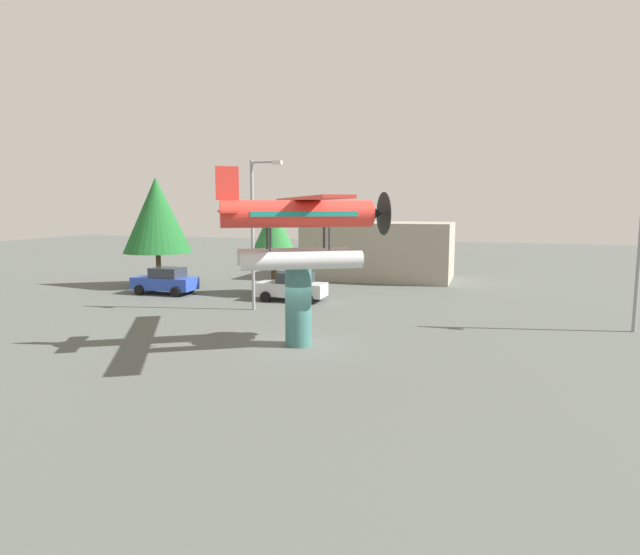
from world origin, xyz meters
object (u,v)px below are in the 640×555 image
(display_pedestal, at_px, (298,306))
(car_near_blue, at_px, (165,281))
(streetlight_primary, at_px, (256,225))
(storefront_building, at_px, (379,250))
(car_mid_silver, at_px, (292,287))
(tree_east, at_px, (273,233))
(tree_west, at_px, (157,215))
(floatplane_monument, at_px, (301,226))

(display_pedestal, xyz_separation_m, car_near_blue, (-12.87, 9.96, -0.77))
(streetlight_primary, distance_m, storefront_building, 16.01)
(car_mid_silver, height_order, tree_east, tree_east)
(tree_west, height_order, tree_east, tree_west)
(car_near_blue, relative_size, tree_west, 0.54)
(tree_east, bearing_deg, floatplane_monument, -62.91)
(car_mid_silver, bearing_deg, tree_west, -14.17)
(car_near_blue, distance_m, storefront_building, 16.96)
(car_near_blue, relative_size, streetlight_primary, 0.51)
(tree_west, relative_size, tree_east, 1.31)
(display_pedestal, xyz_separation_m, streetlight_primary, (-4.85, 6.66, 3.10))
(display_pedestal, height_order, streetlight_primary, streetlight_primary)
(car_mid_silver, height_order, streetlight_primary, streetlight_primary)
(display_pedestal, bearing_deg, car_mid_silver, 111.59)
(floatplane_monument, height_order, car_near_blue, floatplane_monument)
(display_pedestal, bearing_deg, floatplane_monument, 29.84)
(floatplane_monument, height_order, tree_east, floatplane_monument)
(car_mid_silver, bearing_deg, storefront_building, -103.89)
(tree_west, bearing_deg, streetlight_primary, -30.72)
(streetlight_primary, bearing_deg, display_pedestal, -53.95)
(car_mid_silver, distance_m, tree_west, 12.45)
(car_mid_silver, bearing_deg, tree_east, -44.51)
(car_near_blue, bearing_deg, tree_east, -163.35)
(car_mid_silver, relative_size, streetlight_primary, 0.51)
(car_near_blue, bearing_deg, display_pedestal, 142.25)
(floatplane_monument, height_order, streetlight_primary, streetlight_primary)
(floatplane_monument, relative_size, car_mid_silver, 2.28)
(streetlight_primary, distance_m, tree_west, 12.17)
(car_mid_silver, relative_size, tree_east, 0.71)
(car_near_blue, height_order, tree_east, tree_east)
(car_mid_silver, height_order, storefront_building, storefront_building)
(car_mid_silver, distance_m, streetlight_primary, 5.19)
(streetlight_primary, xyz_separation_m, tree_west, (-10.46, 6.22, 0.37))
(tree_west, bearing_deg, car_mid_silver, -14.17)
(display_pedestal, distance_m, tree_west, 20.31)
(car_near_blue, bearing_deg, car_mid_silver, -179.67)
(display_pedestal, relative_size, tree_west, 0.42)
(car_mid_silver, bearing_deg, car_near_blue, 0.33)
(car_near_blue, distance_m, tree_east, 7.82)
(floatplane_monument, bearing_deg, tree_east, 87.25)
(display_pedestal, relative_size, storefront_building, 0.29)
(streetlight_primary, distance_m, tree_east, 5.53)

